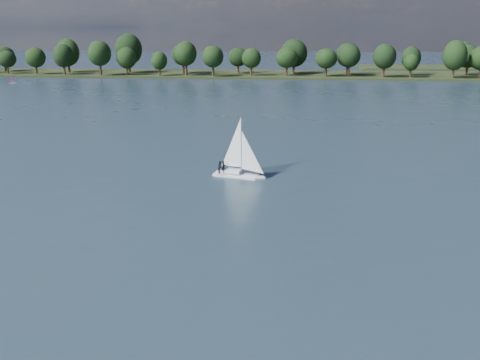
% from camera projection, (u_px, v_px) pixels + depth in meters
% --- Properties ---
extents(ground, '(700.00, 700.00, 0.00)m').
position_uv_depth(ground, '(218.00, 117.00, 121.10)').
color(ground, '#233342').
rests_on(ground, ground).
extents(far_shore, '(660.00, 40.00, 1.50)m').
position_uv_depth(far_shore, '(253.00, 75.00, 228.27)').
color(far_shore, black).
rests_on(far_shore, ground).
extents(sailboat, '(6.90, 3.45, 8.75)m').
position_uv_depth(sailboat, '(236.00, 159.00, 72.17)').
color(sailboat, white).
rests_on(sailboat, ground).
extents(dinghy_pink, '(2.68, 2.18, 4.05)m').
position_uv_depth(dinghy_pink, '(13.00, 81.00, 193.91)').
color(dinghy_pink, silver).
rests_on(dinghy_pink, ground).
extents(treeline, '(562.85, 73.72, 18.33)m').
position_uv_depth(treeline, '(269.00, 56.00, 221.92)').
color(treeline, black).
rests_on(treeline, ground).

